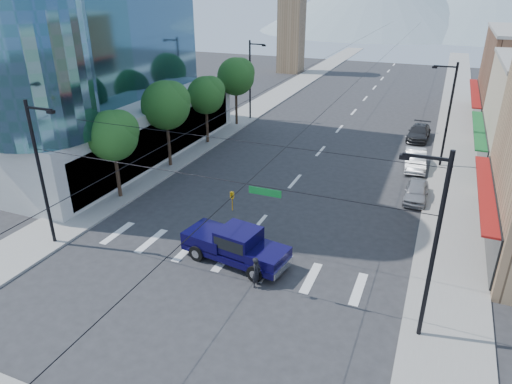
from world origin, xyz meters
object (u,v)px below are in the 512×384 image
pedestrian (256,272)px  parked_car_mid (415,160)px  pickup_truck (235,244)px  parked_car_near (416,191)px  parked_car_far (419,132)px

pedestrian → parked_car_mid: 22.01m
pickup_truck → parked_car_near: pickup_truck is taller
pedestrian → parked_car_mid: pedestrian is taller
pickup_truck → parked_car_far: bearing=83.1°
pedestrian → parked_car_near: 15.98m
pedestrian → parked_car_near: size_ratio=0.42×
pickup_truck → parked_car_mid: 21.04m
pickup_truck → parked_car_far: (7.95, 28.04, -0.40)m
pickup_truck → parked_car_mid: (8.29, 19.34, -0.32)m
pickup_truck → parked_car_far: 29.15m
parked_car_near → parked_car_far: size_ratio=0.83×
parked_car_mid → parked_car_far: parked_car_mid is taller
pedestrian → parked_car_far: bearing=-7.4°
pickup_truck → parked_car_near: size_ratio=1.60×
parked_car_near → parked_car_far: bearing=93.7°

